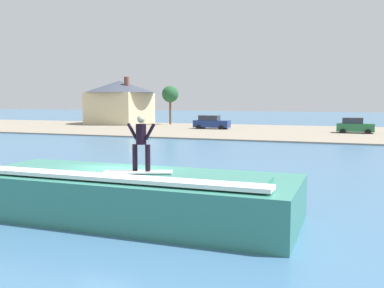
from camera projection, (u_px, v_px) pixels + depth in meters
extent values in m
plane|color=#3B658A|center=(122.00, 211.00, 15.10)|extent=(260.00, 260.00, 0.00)
cube|color=#357C6C|center=(131.00, 196.00, 14.34)|extent=(10.90, 4.08, 1.42)
cube|color=#357C6C|center=(123.00, 174.00, 13.78)|extent=(9.27, 1.84, 0.16)
cube|color=white|center=(109.00, 178.00, 13.01)|extent=(9.81, 0.73, 0.12)
cube|color=white|center=(138.00, 172.00, 13.47)|extent=(2.14, 1.12, 0.06)
cube|color=black|center=(138.00, 171.00, 13.47)|extent=(1.84, 0.67, 0.01)
cylinder|color=black|center=(135.00, 157.00, 13.55)|extent=(0.16, 0.16, 0.83)
cylinder|color=black|center=(148.00, 158.00, 13.40)|extent=(0.16, 0.16, 0.83)
cylinder|color=black|center=(141.00, 134.00, 13.40)|extent=(0.32, 0.32, 0.63)
sphere|color=#B6AC89|center=(141.00, 119.00, 13.35)|extent=(0.24, 0.24, 0.24)
cylinder|color=black|center=(132.00, 131.00, 13.49)|extent=(0.37, 0.10, 0.52)
cylinder|color=black|center=(150.00, 132.00, 13.29)|extent=(0.37, 0.10, 0.52)
cube|color=gray|center=(285.00, 132.00, 51.34)|extent=(120.00, 24.60, 0.14)
cube|color=navy|center=(212.00, 124.00, 55.73)|extent=(4.59, 1.70, 0.90)
cube|color=#262D38|center=(209.00, 118.00, 55.77)|extent=(2.52, 1.53, 0.64)
cylinder|color=black|center=(225.00, 127.00, 56.11)|extent=(0.64, 0.22, 0.64)
cylinder|color=black|center=(221.00, 128.00, 54.43)|extent=(0.64, 0.22, 0.64)
cylinder|color=black|center=(203.00, 127.00, 57.13)|extent=(0.64, 0.22, 0.64)
cylinder|color=black|center=(199.00, 128.00, 55.45)|extent=(0.64, 0.22, 0.64)
cube|color=#23663D|center=(355.00, 127.00, 48.64)|extent=(3.96, 1.90, 0.90)
cube|color=#262D38|center=(353.00, 120.00, 48.66)|extent=(2.18, 1.71, 0.64)
cylinder|color=black|center=(367.00, 131.00, 49.17)|extent=(0.64, 0.22, 0.64)
cylinder|color=black|center=(368.00, 132.00, 47.31)|extent=(0.64, 0.22, 0.64)
cylinder|color=black|center=(343.00, 131.00, 50.06)|extent=(0.64, 0.22, 0.64)
cylinder|color=black|center=(343.00, 132.00, 48.19)|extent=(0.64, 0.22, 0.64)
cube|color=beige|center=(120.00, 109.00, 67.44)|extent=(7.74, 8.89, 4.95)
cone|color=#383D4C|center=(120.00, 87.00, 67.09)|extent=(11.02, 11.02, 1.84)
cube|color=brown|center=(127.00, 83.00, 65.13)|extent=(0.60, 0.60, 1.80)
cylinder|color=brown|center=(170.00, 112.00, 65.79)|extent=(0.32, 0.32, 3.95)
sphere|color=#21552D|center=(170.00, 94.00, 65.52)|extent=(2.50, 2.50, 2.50)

